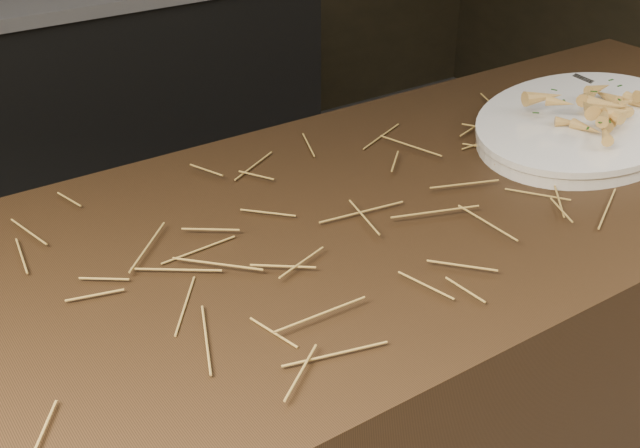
{
  "coord_description": "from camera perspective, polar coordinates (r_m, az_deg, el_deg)",
  "views": [
    {
      "loc": [
        -0.45,
        -0.52,
        1.48
      ],
      "look_at": [
        0.06,
        0.22,
        0.96
      ],
      "focal_mm": 45.0,
      "sensor_mm": 36.0,
      "label": 1
    }
  ],
  "objects": [
    {
      "name": "roasted_veg_heap",
      "position": [
        1.51,
        18.51,
        8.12
      ],
      "size": [
        0.29,
        0.25,
        0.06
      ],
      "primitive_type": null,
      "rotation": [
        0.0,
        0.0,
        0.33
      ],
      "color": "#BE853A",
      "rests_on": "serving_platter"
    },
    {
      "name": "serving_fork",
      "position": [
        1.67,
        21.28,
        8.8
      ],
      "size": [
        0.04,
        0.19,
        0.0
      ],
      "primitive_type": "cube",
      "rotation": [
        0.0,
        0.0,
        -0.11
      ],
      "color": "silver",
      "rests_on": "serving_platter"
    },
    {
      "name": "straw_bedding",
      "position": [
        1.1,
        -4.87,
        -1.44
      ],
      "size": [
        1.4,
        0.6,
        0.02
      ],
      "primitive_type": null,
      "color": "olive",
      "rests_on": "main_counter"
    },
    {
      "name": "back_counter",
      "position": [
        3.0,
        -17.83,
        7.85
      ],
      "size": [
        1.82,
        0.62,
        0.84
      ],
      "color": "black",
      "rests_on": "ground"
    },
    {
      "name": "serving_platter",
      "position": [
        1.52,
        18.26,
        6.67
      ],
      "size": [
        0.59,
        0.48,
        0.03
      ],
      "primitive_type": null,
      "rotation": [
        0.0,
        0.0,
        0.33
      ],
      "color": "white",
      "rests_on": "main_counter"
    }
  ]
}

